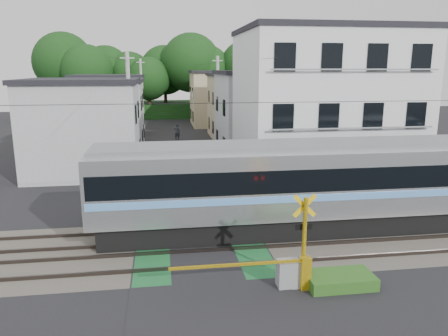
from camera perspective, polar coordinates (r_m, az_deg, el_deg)
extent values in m
plane|color=black|center=(17.69, -3.02, -10.28)|extent=(120.00, 120.00, 0.00)
cube|color=#47423A|center=(17.69, -3.02, -10.27)|extent=(120.00, 6.00, 0.00)
cube|color=black|center=(17.68, -3.02, -10.26)|extent=(5.20, 120.00, 0.00)
cube|color=#145126|center=(17.63, -9.29, -10.49)|extent=(1.30, 6.00, 0.00)
cube|color=#145126|center=(17.94, 3.12, -9.91)|extent=(1.30, 6.00, 0.00)
cube|color=#3F3833|center=(15.93, -2.37, -12.72)|extent=(120.00, 0.08, 0.14)
cube|color=#3F3833|center=(17.20, -2.87, -10.72)|extent=(120.00, 0.08, 0.14)
cube|color=#3F3833|center=(18.12, -3.18, -9.46)|extent=(120.00, 0.08, 0.14)
cube|color=#3F3833|center=(19.42, -3.56, -7.90)|extent=(120.00, 0.08, 0.14)
cube|color=black|center=(19.66, 11.41, -6.63)|extent=(18.11, 2.49, 0.94)
cube|color=black|center=(18.62, -8.33, -8.14)|extent=(2.52, 2.31, 0.63)
cube|color=silver|center=(19.13, 11.65, -1.44)|extent=(18.86, 2.93, 2.72)
cube|color=black|center=(19.05, 11.70, -0.49)|extent=(18.56, 2.97, 0.93)
cube|color=#5895DE|center=(19.23, 11.60, -2.54)|extent=(18.67, 2.96, 0.29)
cube|color=slate|center=(18.82, 11.86, 2.95)|extent=(18.49, 2.41, 0.25)
cube|color=black|center=(18.14, -17.38, -1.22)|extent=(0.10, 2.52, 1.63)
cylinder|color=yellow|center=(14.43, 10.42, -9.54)|extent=(0.14, 0.14, 3.00)
cube|color=yellow|center=(14.11, 10.48, -4.88)|extent=(0.77, 0.05, 0.77)
cube|color=yellow|center=(14.11, 10.48, -4.88)|extent=(0.77, 0.05, 0.77)
cube|color=black|center=(14.34, 10.37, -7.54)|extent=(0.55, 0.05, 0.20)
sphere|color=#FF0C07|center=(14.34, 9.68, -7.51)|extent=(0.16, 0.16, 0.16)
sphere|color=#FF0C07|center=(14.44, 10.90, -7.41)|extent=(0.16, 0.16, 0.16)
cube|color=gray|center=(14.72, 8.35, -13.48)|extent=(0.70, 0.50, 0.90)
cube|color=yellow|center=(14.60, 10.58, -13.35)|extent=(0.30, 0.30, 1.10)
cube|color=yellow|center=(13.88, 1.62, -12.51)|extent=(4.20, 0.08, 0.08)
cylinder|color=yellow|center=(20.59, -12.37, -2.77)|extent=(0.14, 0.14, 3.00)
cube|color=yellow|center=(20.21, -12.56, 0.43)|extent=(0.77, 0.05, 0.77)
cube|color=yellow|center=(20.21, -12.56, 0.43)|extent=(0.77, 0.05, 0.77)
cube|color=black|center=(20.37, -12.46, -1.49)|extent=(0.55, 0.05, 0.20)
sphere|color=#FF0C07|center=(20.33, -12.92, -1.55)|extent=(0.16, 0.16, 0.16)
sphere|color=#FF0C07|center=(20.30, -12.02, -1.52)|extent=(0.16, 0.16, 0.16)
cube|color=gray|center=(20.87, -10.86, -5.51)|extent=(0.70, 0.50, 0.90)
cube|color=yellow|center=(21.10, -12.21, -5.08)|extent=(0.30, 0.30, 1.10)
cube|color=yellow|center=(20.93, -6.10, -3.72)|extent=(4.20, 0.08, 0.08)
cube|color=silver|center=(27.67, 12.88, 7.48)|extent=(10.00, 8.00, 9.00)
cube|color=black|center=(27.64, 13.38, 17.11)|extent=(10.20, 8.16, 0.30)
cube|color=black|center=(23.20, 7.52, -0.82)|extent=(1.10, 0.06, 1.40)
cube|color=black|center=(23.98, 13.17, -0.60)|extent=(1.10, 0.06, 1.40)
cube|color=black|center=(24.97, 18.41, -0.40)|extent=(1.10, 0.06, 1.40)
cube|color=black|center=(26.16, 23.21, -0.20)|extent=(1.10, 0.06, 1.40)
cube|color=gray|center=(24.41, 16.02, -1.98)|extent=(9.00, 0.06, 0.08)
cube|color=black|center=(22.68, 7.75, 6.56)|extent=(1.10, 0.06, 1.40)
cube|color=black|center=(23.48, 13.54, 6.54)|extent=(1.10, 0.06, 1.40)
cube|color=black|center=(24.49, 18.91, 6.45)|extent=(1.10, 0.06, 1.40)
cube|color=black|center=(25.70, 23.81, 6.32)|extent=(1.10, 0.06, 1.40)
cube|color=gray|center=(23.84, 16.46, 5.00)|extent=(9.00, 0.06, 0.08)
cube|color=black|center=(22.56, 7.98, 14.16)|extent=(1.10, 0.06, 1.40)
cube|color=black|center=(23.36, 13.94, 13.86)|extent=(1.10, 0.06, 1.40)
cube|color=black|center=(24.37, 19.43, 13.47)|extent=(1.10, 0.06, 1.40)
cube|color=black|center=(25.59, 24.43, 13.00)|extent=(1.10, 0.06, 1.40)
cube|color=gray|center=(23.64, 16.93, 12.22)|extent=(9.00, 0.06, 0.08)
cube|color=#B2B4B7|center=(30.87, -17.76, 4.92)|extent=(7.00, 7.00, 6.00)
cube|color=black|center=(30.63, -18.16, 10.76)|extent=(7.35, 7.35, 0.30)
cube|color=black|center=(29.04, -11.19, 1.42)|extent=(0.06, 1.00, 1.20)
cube|color=black|center=(32.48, -10.91, 2.63)|extent=(0.06, 1.00, 1.20)
cube|color=black|center=(28.63, -11.43, 6.92)|extent=(0.06, 1.00, 1.20)
cube|color=black|center=(32.11, -11.12, 7.55)|extent=(0.06, 1.00, 1.20)
cube|color=#B2B4B7|center=(35.37, 5.23, 6.83)|extent=(7.00, 8.00, 6.50)
cube|color=black|center=(35.18, 5.34, 12.34)|extent=(7.35, 8.40, 0.30)
cube|color=black|center=(33.03, -0.01, 3.03)|extent=(0.06, 1.00, 1.20)
cube|color=black|center=(36.94, -0.91, 4.08)|extent=(0.06, 1.00, 1.20)
cube|color=black|center=(32.67, -0.01, 7.88)|extent=(0.06, 1.00, 1.20)
cube|color=black|center=(36.62, -0.92, 8.42)|extent=(0.06, 1.00, 1.20)
cube|color=#B2B4B7|center=(39.80, -16.43, 6.52)|extent=(8.00, 7.00, 5.80)
cube|color=black|center=(39.60, -16.71, 10.91)|extent=(8.40, 7.35, 0.30)
cube|color=black|center=(37.90, -10.58, 4.09)|extent=(0.06, 1.00, 1.20)
cube|color=black|center=(41.36, -10.41, 4.82)|extent=(0.06, 1.00, 1.20)
cube|color=black|center=(37.59, -10.75, 8.31)|extent=(0.06, 1.00, 1.20)
cube|color=black|center=(41.08, -10.57, 8.69)|extent=(0.06, 1.00, 1.20)
cube|color=tan|center=(45.20, 2.74, 7.98)|extent=(7.00, 7.00, 6.20)
cube|color=black|center=(45.04, 2.79, 12.11)|extent=(7.35, 7.35, 0.30)
cube|color=black|center=(43.13, -1.46, 5.35)|extent=(0.06, 1.00, 1.20)
cube|color=black|center=(46.58, -1.98, 5.91)|extent=(0.06, 1.00, 1.20)
cube|color=black|center=(42.85, -1.48, 9.07)|extent=(0.06, 1.00, 1.20)
cube|color=black|center=(46.32, -2.01, 9.35)|extent=(0.06, 1.00, 1.20)
cube|color=beige|center=(49.65, -14.65, 7.91)|extent=(7.00, 8.00, 6.00)
cube|color=black|center=(49.49, -14.86, 11.54)|extent=(7.35, 8.40, 0.30)
cube|color=black|center=(47.57, -10.53, 5.85)|extent=(0.06, 1.00, 1.20)
cube|color=black|center=(51.54, -10.38, 6.38)|extent=(0.06, 1.00, 1.20)
cube|color=black|center=(47.32, -10.67, 9.21)|extent=(0.06, 1.00, 1.20)
cube|color=black|center=(51.31, -10.51, 9.49)|extent=(0.06, 1.00, 1.20)
cube|color=tan|center=(54.91, 0.00, 8.97)|extent=(8.00, 7.00, 6.40)
cube|color=black|center=(54.78, 0.00, 12.47)|extent=(8.40, 7.35, 0.30)
cube|color=black|center=(52.90, -4.08, 6.72)|extent=(0.06, 1.00, 1.20)
cube|color=black|center=(56.37, -4.35, 7.10)|extent=(0.06, 1.00, 1.20)
cube|color=black|center=(52.67, -4.12, 9.75)|extent=(0.06, 1.00, 1.20)
cube|color=black|center=(56.16, -4.40, 9.94)|extent=(0.06, 1.00, 1.20)
cube|color=#163B13|center=(66.48, -7.13, 7.65)|extent=(40.00, 10.00, 2.00)
cylinder|color=#332114|center=(67.11, -19.92, 8.75)|extent=(0.50, 0.50, 5.98)
sphere|color=#163B13|center=(67.00, -20.24, 12.82)|extent=(8.38, 8.38, 8.38)
cylinder|color=#332114|center=(64.11, -17.27, 8.38)|extent=(0.50, 0.50, 5.09)
sphere|color=#163B13|center=(63.96, -17.52, 12.01)|extent=(7.13, 7.13, 7.13)
cylinder|color=#332114|center=(67.71, -14.96, 8.74)|extent=(0.50, 0.50, 5.12)
sphere|color=#163B13|center=(67.56, -15.16, 12.20)|extent=(7.17, 7.17, 7.17)
cylinder|color=#332114|center=(66.57, -12.11, 8.63)|extent=(0.50, 0.50, 4.68)
sphere|color=#163B13|center=(66.42, -12.26, 11.86)|extent=(6.56, 6.56, 6.56)
cylinder|color=#332114|center=(63.01, -9.72, 8.32)|extent=(0.50, 0.50, 4.26)
sphere|color=#163B13|center=(62.84, -9.84, 11.42)|extent=(5.97, 5.97, 5.97)
cylinder|color=#332114|center=(66.76, -7.64, 9.02)|extent=(0.50, 0.50, 5.16)
sphere|color=#163B13|center=(66.61, -7.74, 12.56)|extent=(7.22, 7.22, 7.22)
cylinder|color=#332114|center=(63.87, -4.24, 9.28)|extent=(0.50, 0.50, 5.94)
sphere|color=#163B13|center=(63.75, -4.31, 13.54)|extent=(8.31, 8.31, 8.31)
cylinder|color=#332114|center=(64.21, -2.39, 8.97)|extent=(0.50, 0.50, 5.15)
sphere|color=#163B13|center=(64.07, -2.43, 12.65)|extent=(7.21, 7.21, 7.21)
cylinder|color=#332114|center=(65.02, 0.29, 8.71)|extent=(0.50, 0.50, 4.43)
sphere|color=#163B13|center=(64.86, 0.30, 11.83)|extent=(6.20, 6.20, 6.20)
cylinder|color=#332114|center=(64.20, 2.92, 9.11)|extent=(0.50, 0.50, 5.48)
sphere|color=#163B13|center=(64.06, 2.97, 13.02)|extent=(7.67, 7.67, 7.67)
cylinder|color=#332114|center=(67.40, 4.83, 9.08)|extent=(0.50, 0.50, 5.06)
sphere|color=#163B13|center=(67.25, 4.90, 12.52)|extent=(7.08, 7.08, 7.08)
cube|color=black|center=(18.97, 14.96, 8.37)|extent=(60.00, 0.02, 0.02)
cylinder|color=#A5A5A0|center=(29.41, -12.19, 6.84)|extent=(0.26, 0.26, 8.00)
cube|color=#A5A5A0|center=(29.27, -12.54, 13.86)|extent=(0.90, 0.08, 0.08)
cylinder|color=#A5A5A0|center=(38.64, -0.82, 8.50)|extent=(0.26, 0.26, 8.00)
cube|color=#A5A5A0|center=(38.54, -0.84, 13.85)|extent=(0.90, 0.08, 0.08)
cylinder|color=#A5A5A0|center=(50.32, -10.69, 9.30)|extent=(0.26, 0.26, 8.00)
cube|color=#A5A5A0|center=(50.24, -10.87, 13.40)|extent=(0.90, 0.08, 0.08)
cube|color=black|center=(39.75, -11.47, 13.28)|extent=(0.02, 42.00, 0.02)
cube|color=black|center=(40.02, -1.13, 13.53)|extent=(0.02, 42.00, 0.02)
imported|color=#2F353B|center=(43.62, -6.15, 4.74)|extent=(0.71, 0.60, 1.65)
cube|color=#2D5E1E|center=(15.21, 14.88, -13.94)|extent=(2.20, 1.20, 0.40)
cube|color=#2D5E1E|center=(21.36, -14.84, -6.04)|extent=(1.80, 1.00, 0.36)
cube|color=#2D5E1E|center=(21.43, 8.55, -5.77)|extent=(1.50, 0.90, 0.30)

